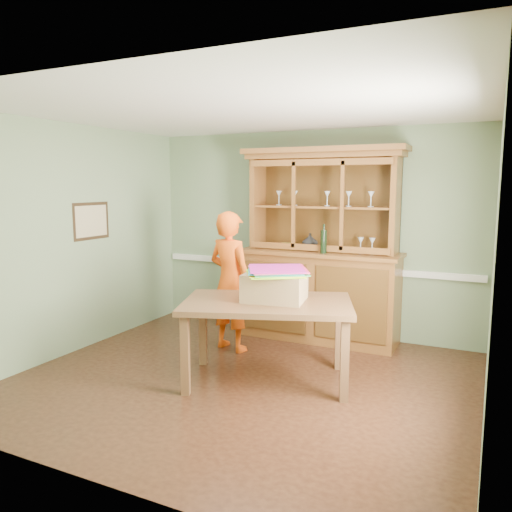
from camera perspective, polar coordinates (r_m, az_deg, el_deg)
The scene contains 14 objects.
floor at distance 5.28m, azimuth -1.57°, elevation -14.04°, with size 4.50×4.50×0.00m, color #4F2C19.
ceiling at distance 4.93m, azimuth -1.69°, elevation 16.39°, with size 4.50×4.50×0.00m, color white.
wall_back at distance 6.76m, azimuth 6.17°, elevation 2.65°, with size 4.50×4.50×0.00m, color gray.
wall_left at distance 6.28m, azimuth -20.22°, elevation 1.78°, with size 4.00×4.00×0.00m, color gray.
wall_right at distance 4.39m, azimuth 25.50°, elevation -1.07°, with size 4.00×4.00×0.00m, color gray.
wall_front at distance 3.30m, azimuth -17.75°, elevation -3.48°, with size 4.50×4.50×0.00m, color gray.
chair_rail at distance 6.79m, azimuth 6.04°, elevation -1.15°, with size 4.41×0.05×0.08m, color white.
framed_map at distance 6.46m, azimuth -18.28°, elevation 3.82°, with size 0.03×0.60×0.46m.
window_panel at distance 4.07m, azimuth 25.31°, elevation 0.41°, with size 0.03×0.96×1.36m.
china_hutch at distance 6.48m, azimuth 7.31°, elevation -2.00°, with size 2.09×0.69×2.45m.
dining_table at distance 5.04m, azimuth 1.29°, elevation -6.27°, with size 1.91×1.51×0.84m.
cardboard_box at distance 5.02m, azimuth 2.15°, elevation -3.55°, with size 0.59×0.48×0.28m, color olive.
kite_stack at distance 4.94m, azimuth 2.32°, elevation -1.72°, with size 0.72×0.72×0.06m.
person at distance 6.01m, azimuth -2.94°, elevation -2.89°, with size 0.61×0.40×1.68m, color #FF5810.
Camera 1 is at (2.24, -4.34, 2.00)m, focal length 35.00 mm.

